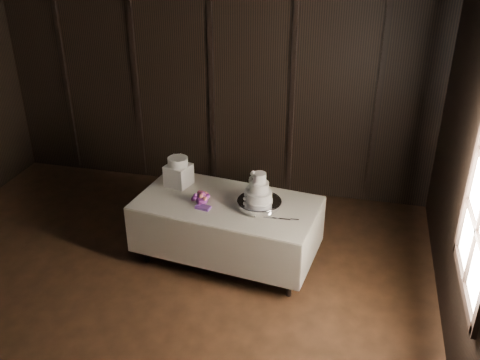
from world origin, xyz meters
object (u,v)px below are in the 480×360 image
Objects in this scene: small_cake at (178,162)px; display_table at (227,228)px; bouquet at (202,198)px; cake_stand at (259,204)px; wedding_cake at (257,190)px; box_pedestal at (179,175)px.

display_table is at bearing -22.61° from small_cake.
small_cake is (-0.39, 0.35, 0.24)m from bouquet.
wedding_cake reaches higher than cake_stand.
cake_stand is 2.08× the size of small_cake.
display_table is 4.36× the size of cake_stand.
cake_stand is at bearing -17.11° from small_cake.
cake_stand is 1.07m from box_pedestal.
cake_stand is 1.34× the size of bouquet.
bouquet is at bearing -155.52° from display_table.
small_cake reaches higher than cake_stand.
cake_stand is at bearing 33.71° from wedding_cake.
display_table is at bearing 174.49° from wedding_cake.
wedding_cake reaches higher than box_pedestal.
box_pedestal is 1.12× the size of small_cake.
small_cake reaches higher than box_pedestal.
small_cake is at bearing 180.00° from box_pedestal.
wedding_cake is 1.05m from small_cake.
small_cake is (-1.02, 0.31, 0.25)m from cake_stand.
small_cake is at bearing 162.89° from cake_stand.
small_cake is (-0.65, 0.27, 0.64)m from display_table.
bouquet is at bearing -42.22° from box_pedestal.
box_pedestal reaches higher than cake_stand.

